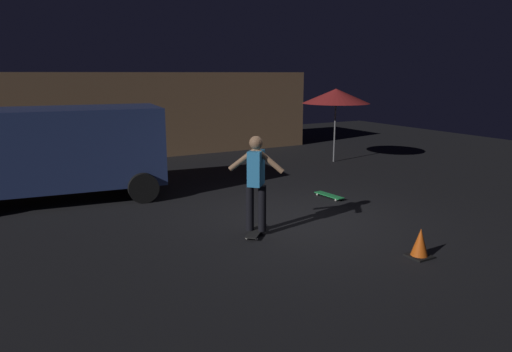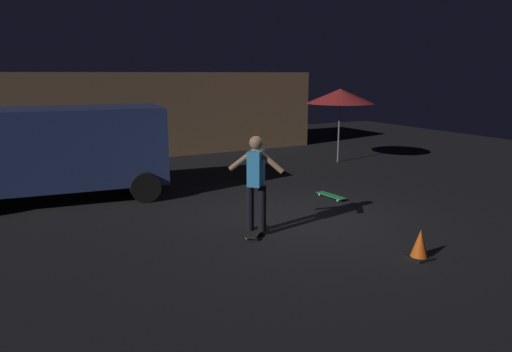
{
  "view_description": "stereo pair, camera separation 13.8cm",
  "coord_description": "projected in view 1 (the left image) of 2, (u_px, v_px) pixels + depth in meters",
  "views": [
    {
      "loc": [
        -4.86,
        -6.98,
        2.77
      ],
      "look_at": [
        -1.1,
        -0.28,
        1.05
      ],
      "focal_mm": 32.32,
      "sensor_mm": 36.0,
      "label": 1
    },
    {
      "loc": [
        -4.74,
        -7.05,
        2.77
      ],
      "look_at": [
        -1.1,
        -0.28,
        1.05
      ],
      "focal_mm": 32.32,
      "sensor_mm": 36.0,
      "label": 2
    }
  ],
  "objects": [
    {
      "name": "skater",
      "position": [
        256.0,
        177.0,
        7.88
      ],
      "size": [
        0.77,
        0.75,
        1.67
      ],
      "color": "black",
      "rests_on": "skateboard_ridden"
    },
    {
      "name": "ground_plane",
      "position": [
        299.0,
        220.0,
        8.87
      ],
      "size": [
        28.0,
        28.0,
        0.0
      ],
      "primitive_type": "plane",
      "color": "black"
    },
    {
      "name": "traffic_cone",
      "position": [
        420.0,
        244.0,
        7.05
      ],
      "size": [
        0.34,
        0.34,
        0.46
      ],
      "color": "black",
      "rests_on": "ground_plane"
    },
    {
      "name": "skateboard_ridden",
      "position": [
        256.0,
        231.0,
        8.1
      ],
      "size": [
        0.69,
        0.7,
        0.07
      ],
      "color": "black",
      "rests_on": "ground_plane"
    },
    {
      "name": "parked_van",
      "position": [
        53.0,
        148.0,
        10.09
      ],
      "size": [
        4.8,
        2.7,
        2.03
      ],
      "color": "navy",
      "rests_on": "ground_plane"
    },
    {
      "name": "low_building",
      "position": [
        140.0,
        112.0,
        16.45
      ],
      "size": [
        11.86,
        3.3,
        2.8
      ],
      "color": "#AD7F56",
      "rests_on": "ground_plane"
    },
    {
      "name": "skateboard_spare",
      "position": [
        329.0,
        195.0,
        10.46
      ],
      "size": [
        0.28,
        0.8,
        0.07
      ],
      "color": "green",
      "rests_on": "ground_plane"
    },
    {
      "name": "patio_umbrella",
      "position": [
        336.0,
        96.0,
        14.29
      ],
      "size": [
        2.1,
        2.1,
        2.3
      ],
      "color": "slate",
      "rests_on": "ground_plane"
    }
  ]
}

